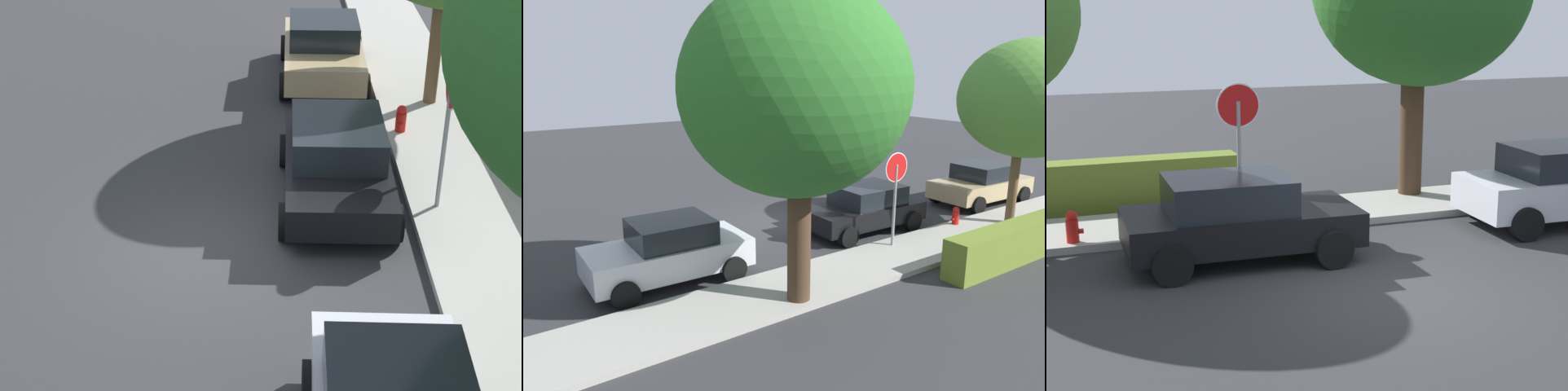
{
  "view_description": "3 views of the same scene",
  "coord_description": "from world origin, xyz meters",
  "views": [
    {
      "loc": [
        10.98,
        0.98,
        7.26
      ],
      "look_at": [
        0.2,
        0.93,
        1.12
      ],
      "focal_mm": 55.0,
      "sensor_mm": 36.0,
      "label": 1
    },
    {
      "loc": [
        9.22,
        13.5,
        5.23
      ],
      "look_at": [
        0.13,
        0.49,
        1.04
      ],
      "focal_mm": 35.0,
      "sensor_mm": 36.0,
      "label": 2
    },
    {
      "loc": [
        -5.03,
        -10.28,
        4.23
      ],
      "look_at": [
        -0.78,
        1.4,
        1.25
      ],
      "focal_mm": 55.0,
      "sensor_mm": 36.0,
      "label": 3
    }
  ],
  "objects": [
    {
      "name": "fire_hydrant",
      "position": [
        -4.3,
        3.84,
        0.36
      ],
      "size": [
        0.3,
        0.22,
        0.72
      ],
      "color": "red",
      "rests_on": "ground_plane"
    },
    {
      "name": "parked_car_tan",
      "position": [
        -7.67,
        2.41,
        0.75
      ],
      "size": [
        4.04,
        2.18,
        1.5
      ],
      "color": "tan",
      "rests_on": "ground_plane"
    },
    {
      "name": "parked_car_black",
      "position": [
        -1.71,
        2.28,
        0.75
      ],
      "size": [
        3.95,
        2.13,
        1.45
      ],
      "color": "black",
      "rests_on": "ground_plane"
    },
    {
      "name": "ground_plane",
      "position": [
        0.0,
        0.0,
        0.0
      ],
      "size": [
        60.0,
        60.0,
        0.0
      ],
      "primitive_type": "plane",
      "color": "#2D2D30"
    },
    {
      "name": "stop_sign",
      "position": [
        -1.19,
        4.03,
        1.96
      ],
      "size": [
        0.83,
        0.08,
        2.83
      ],
      "color": "gray",
      "rests_on": "ground_plane"
    },
    {
      "name": "sidewalk_curb",
      "position": [
        0.0,
        4.6,
        0.07
      ],
      "size": [
        32.0,
        2.08,
        0.14
      ],
      "primitive_type": "cube",
      "color": "#9E9B93",
      "rests_on": "ground_plane"
    }
  ]
}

